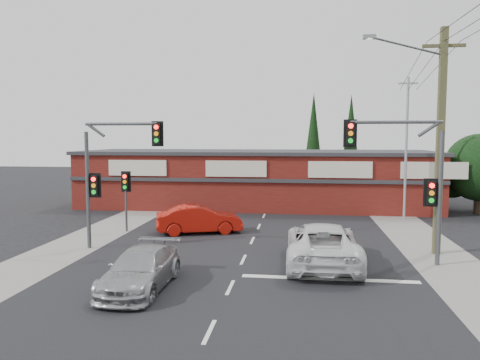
# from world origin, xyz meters

# --- Properties ---
(ground) EXTENTS (120.00, 120.00, 0.00)m
(ground) POSITION_xyz_m (0.00, 0.00, 0.00)
(ground) COLOR black
(ground) RESTS_ON ground
(road_strip) EXTENTS (14.00, 70.00, 0.01)m
(road_strip) POSITION_xyz_m (0.00, 5.00, 0.01)
(road_strip) COLOR black
(road_strip) RESTS_ON ground
(verge_left) EXTENTS (3.00, 70.00, 0.02)m
(verge_left) POSITION_xyz_m (-8.50, 5.00, 0.01)
(verge_left) COLOR gray
(verge_left) RESTS_ON ground
(verge_right) EXTENTS (3.00, 70.00, 0.02)m
(verge_right) POSITION_xyz_m (8.50, 5.00, 0.01)
(verge_right) COLOR gray
(verge_right) RESTS_ON ground
(stop_line) EXTENTS (6.50, 0.35, 0.01)m
(stop_line) POSITION_xyz_m (3.50, -1.50, 0.01)
(stop_line) COLOR silver
(stop_line) RESTS_ON ground
(white_suv) EXTENTS (2.91, 6.25, 1.73)m
(white_suv) POSITION_xyz_m (3.33, 0.58, 0.87)
(white_suv) COLOR silver
(white_suv) RESTS_ON ground
(silver_suv) EXTENTS (1.96, 4.75, 1.37)m
(silver_suv) POSITION_xyz_m (-3.06, -3.44, 0.69)
(silver_suv) COLOR #A2A5A8
(silver_suv) RESTS_ON ground
(red_sedan) EXTENTS (4.93, 3.02, 1.53)m
(red_sedan) POSITION_xyz_m (-3.09, 6.12, 0.77)
(red_sedan) COLOR #AE140A
(red_sedan) RESTS_ON ground
(lane_dashes) EXTENTS (0.12, 43.01, 0.01)m
(lane_dashes) POSITION_xyz_m (0.00, 2.71, 0.01)
(lane_dashes) COLOR silver
(lane_dashes) RESTS_ON ground
(shop_building) EXTENTS (27.30, 8.40, 4.22)m
(shop_building) POSITION_xyz_m (-0.99, 16.99, 2.13)
(shop_building) COLOR #541510
(shop_building) RESTS_ON ground
(tree_cluster) EXTENTS (5.90, 5.10, 5.50)m
(tree_cluster) POSITION_xyz_m (14.69, 15.44, 2.90)
(tree_cluster) COLOR #2D2116
(tree_cluster) RESTS_ON ground
(conifer_near) EXTENTS (1.80, 1.80, 9.25)m
(conifer_near) POSITION_xyz_m (3.50, 24.00, 5.48)
(conifer_near) COLOR #2D2116
(conifer_near) RESTS_ON ground
(conifer_far) EXTENTS (1.80, 1.80, 9.25)m
(conifer_far) POSITION_xyz_m (7.00, 26.00, 5.48)
(conifer_far) COLOR #2D2116
(conifer_far) RESTS_ON ground
(traffic_mast_left) EXTENTS (3.77, 0.27, 5.97)m
(traffic_mast_left) POSITION_xyz_m (-6.43, 2.00, 3.93)
(traffic_mast_left) COLOR #47494C
(traffic_mast_left) RESTS_ON ground
(traffic_mast_right) EXTENTS (3.96, 0.27, 5.97)m
(traffic_mast_right) POSITION_xyz_m (6.86, 1.00, 3.95)
(traffic_mast_right) COLOR #47494C
(traffic_mast_right) RESTS_ON ground
(pedestal_signal) EXTENTS (0.55, 0.27, 3.38)m
(pedestal_signal) POSITION_xyz_m (-7.20, 6.01, 2.41)
(pedestal_signal) COLOR #47494C
(pedestal_signal) RESTS_ON ground
(utility_pole) EXTENTS (4.38, 0.59, 10.00)m
(utility_pole) POSITION_xyz_m (8.36, 2.99, 5.40)
(utility_pole) COLOR brown
(utility_pole) RESTS_ON ground
(steel_pole) EXTENTS (1.20, 0.16, 9.00)m
(steel_pole) POSITION_xyz_m (9.00, 12.00, 4.70)
(steel_pole) COLOR gray
(steel_pole) RESTS_ON ground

